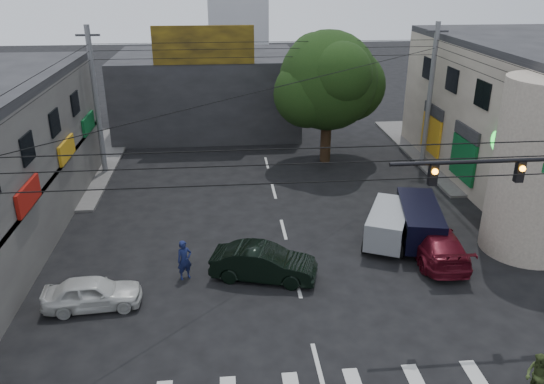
{
  "coord_description": "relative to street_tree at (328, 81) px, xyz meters",
  "views": [
    {
      "loc": [
        -2.84,
        -16.76,
        12.17
      ],
      "look_at": [
        -0.87,
        4.0,
        3.36
      ],
      "focal_mm": 35.0,
      "sensor_mm": 36.0,
      "label": 1
    }
  ],
  "objects": [
    {
      "name": "ground",
      "position": [
        -4.0,
        -17.0,
        -5.47
      ],
      "size": [
        160.0,
        160.0,
        0.0
      ],
      "primitive_type": "plane",
      "color": "black",
      "rests_on": "ground"
    },
    {
      "name": "sidewalk_far_right",
      "position": [
        14.0,
        1.0,
        -5.4
      ],
      "size": [
        16.0,
        16.0,
        0.15
      ],
      "primitive_type": "cube",
      "color": "#514F4C",
      "rests_on": "ground"
    },
    {
      "name": "corner_column",
      "position": [
        7.0,
        -13.0,
        -1.47
      ],
      "size": [
        4.0,
        4.0,
        8.0
      ],
      "primitive_type": "cylinder",
      "color": "gray",
      "rests_on": "ground"
    },
    {
      "name": "building_far",
      "position": [
        -8.0,
        9.0,
        -2.47
      ],
      "size": [
        14.0,
        10.0,
        6.0
      ],
      "primitive_type": "cube",
      "color": "#232326",
      "rests_on": "ground"
    },
    {
      "name": "billboard",
      "position": [
        -8.0,
        4.1,
        1.83
      ],
      "size": [
        7.0,
        0.3,
        2.6
      ],
      "primitive_type": "cube",
      "color": "olive",
      "rests_on": "building_far"
    },
    {
      "name": "street_tree",
      "position": [
        0.0,
        0.0,
        0.0
      ],
      "size": [
        6.4,
        6.4,
        8.7
      ],
      "color": "black",
      "rests_on": "ground"
    },
    {
      "name": "traffic_gantry",
      "position": [
        3.82,
        -18.0,
        -0.64
      ],
      "size": [
        7.1,
        0.35,
        7.2
      ],
      "color": "black",
      "rests_on": "ground"
    },
    {
      "name": "utility_pole_far_left",
      "position": [
        -14.5,
        -1.0,
        -0.87
      ],
      "size": [
        0.32,
        0.32,
        9.2
      ],
      "primitive_type": "cylinder",
      "color": "#59595B",
      "rests_on": "ground"
    },
    {
      "name": "utility_pole_far_right",
      "position": [
        6.5,
        -1.0,
        -0.87
      ],
      "size": [
        0.32,
        0.32,
        9.2
      ],
      "primitive_type": "cylinder",
      "color": "#59595B",
      "rests_on": "ground"
    },
    {
      "name": "dark_sedan",
      "position": [
        -5.35,
        -14.44,
        -4.74
      ],
      "size": [
        3.84,
        5.24,
        1.46
      ],
      "primitive_type": "imported",
      "rotation": [
        0.0,
        0.0,
        1.3
      ],
      "color": "black",
      "rests_on": "ground"
    },
    {
      "name": "white_compact",
      "position": [
        -12.1,
        -15.89,
        -4.84
      ],
      "size": [
        1.98,
        3.9,
        1.26
      ],
      "primitive_type": "imported",
      "rotation": [
        0.0,
        0.0,
        1.64
      ],
      "color": "silver",
      "rests_on": "ground"
    },
    {
      "name": "maroon_sedan",
      "position": [
        2.48,
        -13.3,
        -4.72
      ],
      "size": [
        2.55,
        5.34,
        1.5
      ],
      "primitive_type": "imported",
      "rotation": [
        0.0,
        0.0,
        3.1
      ],
      "color": "#500B17",
      "rests_on": "ground"
    },
    {
      "name": "silver_minivan",
      "position": [
        0.79,
        -11.81,
        -4.62
      ],
      "size": [
        5.2,
        4.65,
        1.7
      ],
      "primitive_type": null,
      "rotation": [
        0.0,
        0.0,
        1.14
      ],
      "color": "#929699",
      "rests_on": "ground"
    },
    {
      "name": "navy_van",
      "position": [
        2.32,
        -11.76,
        -4.56
      ],
      "size": [
        5.29,
        3.6,
        1.83
      ],
      "primitive_type": null,
      "rotation": [
        0.0,
        0.0,
        1.36
      ],
      "color": "black",
      "rests_on": "ground"
    },
    {
      "name": "traffic_officer",
      "position": [
        -8.67,
        -14.12,
        -4.59
      ],
      "size": [
        0.97,
        0.92,
        1.76
      ],
      "primitive_type": "imported",
      "rotation": [
        0.0,
        0.0,
        0.44
      ],
      "color": "#121940",
      "rests_on": "ground"
    },
    {
      "name": "pedestrian_olive",
      "position": [
        2.33,
        -22.01,
        -4.68
      ],
      "size": [
        1.0,
        0.89,
        1.58
      ],
      "primitive_type": "imported",
      "rotation": [
        0.0,
        0.0,
        -1.37
      ],
      "color": "#36441F",
      "rests_on": "ground"
    }
  ]
}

